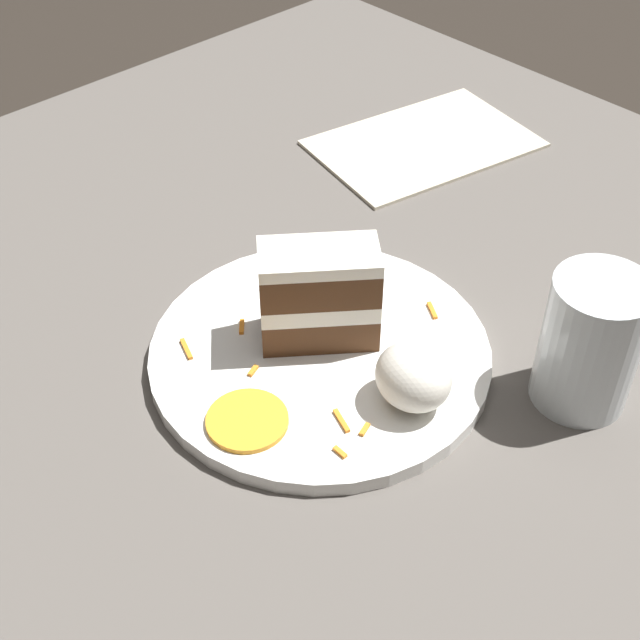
{
  "coord_description": "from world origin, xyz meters",
  "views": [
    {
      "loc": [
        0.45,
        -0.43,
        0.57
      ],
      "look_at": [
        0.05,
        -0.05,
        0.08
      ],
      "focal_mm": 50.0,
      "sensor_mm": 36.0,
      "label": 1
    }
  ],
  "objects_px": {
    "cream_dollop": "(413,377)",
    "cake_slice": "(319,295)",
    "plate": "(320,354)",
    "menu_card": "(424,144)",
    "orange_garnish": "(247,420)",
    "drinking_glass": "(588,350)"
  },
  "relations": [
    {
      "from": "cream_dollop",
      "to": "orange_garnish",
      "type": "bearing_deg",
      "value": -122.93
    },
    {
      "from": "plate",
      "to": "cake_slice",
      "type": "distance_m",
      "value": 0.06
    },
    {
      "from": "menu_card",
      "to": "plate",
      "type": "bearing_deg",
      "value": -50.35
    },
    {
      "from": "cake_slice",
      "to": "menu_card",
      "type": "bearing_deg",
      "value": -24.37
    },
    {
      "from": "cake_slice",
      "to": "orange_garnish",
      "type": "relative_size",
      "value": 1.67
    },
    {
      "from": "orange_garnish",
      "to": "menu_card",
      "type": "relative_size",
      "value": 0.27
    },
    {
      "from": "orange_garnish",
      "to": "drinking_glass",
      "type": "relative_size",
      "value": 0.56
    },
    {
      "from": "plate",
      "to": "drinking_glass",
      "type": "height_order",
      "value": "drinking_glass"
    },
    {
      "from": "drinking_glass",
      "to": "menu_card",
      "type": "relative_size",
      "value": 0.48
    },
    {
      "from": "orange_garnish",
      "to": "menu_card",
      "type": "distance_m",
      "value": 0.48
    },
    {
      "from": "cake_slice",
      "to": "cream_dollop",
      "type": "relative_size",
      "value": 1.72
    },
    {
      "from": "menu_card",
      "to": "orange_garnish",
      "type": "bearing_deg",
      "value": -53.58
    },
    {
      "from": "cream_dollop",
      "to": "cake_slice",
      "type": "bearing_deg",
      "value": -179.59
    },
    {
      "from": "cake_slice",
      "to": "menu_card",
      "type": "height_order",
      "value": "cake_slice"
    },
    {
      "from": "orange_garnish",
      "to": "menu_card",
      "type": "xyz_separation_m",
      "value": [
        -0.2,
        0.43,
        -0.01
      ]
    },
    {
      "from": "plate",
      "to": "menu_card",
      "type": "xyz_separation_m",
      "value": [
        -0.18,
        0.33,
        -0.01
      ]
    },
    {
      "from": "plate",
      "to": "cream_dollop",
      "type": "height_order",
      "value": "cream_dollop"
    },
    {
      "from": "cake_slice",
      "to": "drinking_glass",
      "type": "relative_size",
      "value": 0.93
    },
    {
      "from": "cake_slice",
      "to": "drinking_glass",
      "type": "bearing_deg",
      "value": -109.87
    },
    {
      "from": "plate",
      "to": "menu_card",
      "type": "relative_size",
      "value": 1.19
    },
    {
      "from": "orange_garnish",
      "to": "drinking_glass",
      "type": "distance_m",
      "value": 0.28
    },
    {
      "from": "plate",
      "to": "orange_garnish",
      "type": "xyz_separation_m",
      "value": [
        0.02,
        -0.1,
        0.01
      ]
    }
  ]
}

